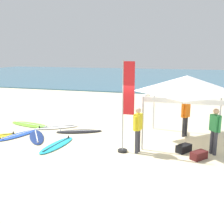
% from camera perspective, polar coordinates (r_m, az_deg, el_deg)
% --- Properties ---
extents(ground_plane, '(80.00, 80.00, 0.00)m').
position_cam_1_polar(ground_plane, '(11.20, -0.38, -6.49)').
color(ground_plane, beige).
extents(sea, '(80.00, 36.00, 0.10)m').
position_cam_1_polar(sea, '(41.94, 12.43, 7.35)').
color(sea, '#386B84').
rests_on(sea, ground).
extents(canopy_tent, '(3.12, 3.12, 2.75)m').
position_cam_1_polar(canopy_tent, '(11.28, 15.57, 5.65)').
color(canopy_tent, '#B7B7BC').
rests_on(canopy_tent, ground).
extents(surfboard_navy, '(1.75, 2.13, 0.19)m').
position_cam_1_polar(surfboard_navy, '(12.27, -15.70, -5.07)').
color(surfboard_navy, navy).
rests_on(surfboard_navy, ground).
extents(surfboard_lime, '(2.58, 1.16, 0.19)m').
position_cam_1_polar(surfboard_lime, '(14.36, -16.85, -2.59)').
color(surfboard_lime, '#7AD12D').
rests_on(surfboard_lime, ground).
extents(surfboard_black, '(2.17, 1.34, 0.19)m').
position_cam_1_polar(surfboard_black, '(12.71, -7.03, -4.09)').
color(surfboard_black, black).
rests_on(surfboard_black, ground).
extents(surfboard_cyan, '(0.80, 2.21, 0.19)m').
position_cam_1_polar(surfboard_cyan, '(11.05, -11.59, -6.83)').
color(surfboard_cyan, '#23B2CC').
rests_on(surfboard_cyan, ground).
extents(surfboard_white, '(2.02, 1.57, 0.19)m').
position_cam_1_polar(surfboard_white, '(13.58, -11.64, -3.16)').
color(surfboard_white, white).
rests_on(surfboard_white, ground).
extents(surfboard_blue, '(1.13, 2.10, 0.19)m').
position_cam_1_polar(surfboard_blue, '(12.79, -19.21, -4.60)').
color(surfboard_blue, blue).
rests_on(surfboard_blue, ground).
extents(person_yellow, '(0.30, 0.54, 1.71)m').
position_cam_1_polar(person_yellow, '(9.88, 5.51, -3.16)').
color(person_yellow, '#383842').
rests_on(person_yellow, ground).
extents(person_green, '(0.39, 0.45, 1.71)m').
position_cam_1_polar(person_green, '(10.35, 20.94, -3.22)').
color(person_green, '#383842').
rests_on(person_green, ground).
extents(person_orange, '(0.38, 0.48, 1.71)m').
position_cam_1_polar(person_orange, '(12.18, 15.32, -0.54)').
color(person_orange, '#2D2D33').
rests_on(person_orange, ground).
extents(banner_flag, '(0.60, 0.36, 3.40)m').
position_cam_1_polar(banner_flag, '(9.75, 2.95, 0.22)').
color(banner_flag, '#99999E').
rests_on(banner_flag, ground).
extents(gear_bag_near_tent, '(0.60, 0.68, 0.28)m').
position_cam_1_polar(gear_bag_near_tent, '(10.50, 14.95, -7.45)').
color(gear_bag_near_tent, black).
rests_on(gear_bag_near_tent, ground).
extents(gear_bag_by_pole, '(0.63, 0.67, 0.28)m').
position_cam_1_polar(gear_bag_by_pole, '(9.98, 17.93, -8.70)').
color(gear_bag_by_pole, '#4C1919').
rests_on(gear_bag_by_pole, ground).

